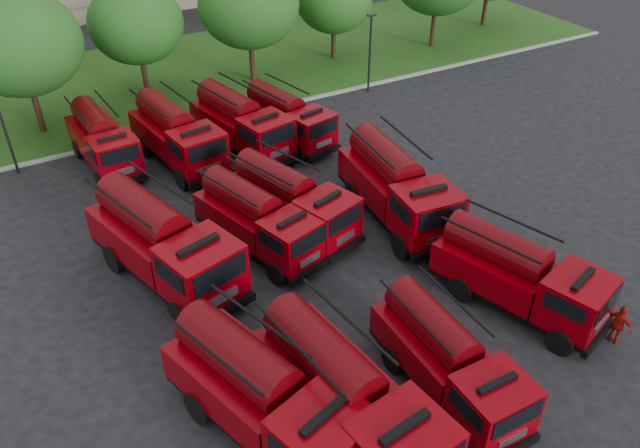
# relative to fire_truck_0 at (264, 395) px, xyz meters

# --- Properties ---
(ground) EXTENTS (140.00, 140.00, 0.00)m
(ground) POSITION_rel_fire_truck_0_xyz_m (5.48, 3.80, -1.69)
(ground) COLOR black
(ground) RESTS_ON ground
(lawn) EXTENTS (70.00, 16.00, 0.12)m
(lawn) POSITION_rel_fire_truck_0_xyz_m (5.48, 29.80, -1.63)
(lawn) COLOR #184813
(lawn) RESTS_ON ground
(curb) EXTENTS (70.00, 0.30, 0.14)m
(curb) POSITION_rel_fire_truck_0_xyz_m (5.48, 21.70, -1.62)
(curb) COLOR gray
(curb) RESTS_ON ground
(tree_2) EXTENTS (6.72, 6.72, 8.22)m
(tree_2) POSITION_rel_fire_truck_0_xyz_m (-2.52, 25.30, 3.66)
(tree_2) COLOR #382314
(tree_2) RESTS_ON ground
(tree_3) EXTENTS (5.88, 5.88, 7.19)m
(tree_3) POSITION_rel_fire_truck_0_xyz_m (4.48, 27.80, 2.99)
(tree_3) COLOR #382314
(tree_3) RESTS_ON ground
(tree_4) EXTENTS (6.55, 6.55, 8.01)m
(tree_4) POSITION_rel_fire_truck_0_xyz_m (11.48, 26.30, 3.53)
(tree_4) COLOR #382314
(tree_4) RESTS_ON ground
(tree_5) EXTENTS (5.46, 5.46, 6.68)m
(tree_5) POSITION_rel_fire_truck_0_xyz_m (18.48, 27.30, 2.66)
(tree_5) COLOR #382314
(tree_5) RESTS_ON ground
(lamp_post_0) EXTENTS (0.60, 0.25, 5.11)m
(lamp_post_0) POSITION_rel_fire_truck_0_xyz_m (-4.52, 21.00, 1.20)
(lamp_post_0) COLOR black
(lamp_post_0) RESTS_ON ground
(lamp_post_1) EXTENTS (0.60, 0.25, 5.11)m
(lamp_post_1) POSITION_rel_fire_truck_0_xyz_m (17.48, 21.00, 1.20)
(lamp_post_1) COLOR black
(lamp_post_1) RESTS_ON ground
(fire_truck_0) EXTENTS (4.56, 7.79, 3.36)m
(fire_truck_0) POSITION_rel_fire_truck_0_xyz_m (0.00, 0.00, 0.00)
(fire_truck_0) COLOR black
(fire_truck_0) RESTS_ON ground
(fire_truck_1) EXTENTS (3.46, 7.73, 3.40)m
(fire_truck_1) POSITION_rel_fire_truck_0_xyz_m (2.11, -1.27, 0.02)
(fire_truck_1) COLOR black
(fire_truck_1) RESTS_ON ground
(fire_truck_2) EXTENTS (2.43, 6.39, 2.89)m
(fire_truck_2) POSITION_rel_fire_truck_0_xyz_m (5.92, -1.46, -0.24)
(fire_truck_2) COLOR black
(fire_truck_2) RESTS_ON ground
(fire_truck_3) EXTENTS (4.21, 7.17, 3.09)m
(fire_truck_3) POSITION_rel_fire_truck_0_xyz_m (10.91, 0.54, -0.14)
(fire_truck_3) COLOR black
(fire_truck_3) RESTS_ON ground
(fire_truck_4) EXTENTS (4.70, 8.31, 3.59)m
(fire_truck_4) POSITION_rel_fire_truck_0_xyz_m (-0.31, 8.80, 0.11)
(fire_truck_4) COLOR black
(fire_truck_4) RESTS_ON ground
(fire_truck_5) EXTENTS (3.93, 6.91, 2.98)m
(fire_truck_5) POSITION_rel_fire_truck_0_xyz_m (3.84, 8.82, -0.19)
(fire_truck_5) COLOR black
(fire_truck_5) RESTS_ON ground
(fire_truck_6) EXTENTS (4.15, 7.07, 3.05)m
(fire_truck_6) POSITION_rel_fire_truck_0_xyz_m (5.76, 9.42, -0.16)
(fire_truck_6) COLOR black
(fire_truck_6) RESTS_ON ground
(fire_truck_7) EXTENTS (3.37, 7.80, 3.45)m
(fire_truck_7) POSITION_rel_fire_truck_0_xyz_m (10.38, 7.81, 0.04)
(fire_truck_7) COLOR black
(fire_truck_7) RESTS_ON ground
(fire_truck_8) EXTENTS (2.73, 6.61, 2.94)m
(fire_truck_8) POSITION_rel_fire_truck_0_xyz_m (-0.18, 19.59, -0.21)
(fire_truck_8) COLOR black
(fire_truck_8) RESTS_ON ground
(fire_truck_9) EXTENTS (3.43, 7.40, 3.25)m
(fire_truck_9) POSITION_rel_fire_truck_0_xyz_m (3.34, 17.92, -0.06)
(fire_truck_9) COLOR black
(fire_truck_9) RESTS_ON ground
(fire_truck_10) EXTENTS (3.77, 7.41, 3.22)m
(fire_truck_10) POSITION_rel_fire_truck_0_xyz_m (6.88, 17.63, -0.07)
(fire_truck_10) COLOR black
(fire_truck_10) RESTS_ON ground
(fire_truck_11) EXTENTS (3.45, 6.70, 2.91)m
(fire_truck_11) POSITION_rel_fire_truck_0_xyz_m (9.54, 17.24, -0.23)
(fire_truck_11) COLOR black
(fire_truck_11) RESTS_ON ground
(firefighter_2) EXTENTS (0.71, 1.07, 1.69)m
(firefighter_2) POSITION_rel_fire_truck_0_xyz_m (12.80, -2.75, -1.69)
(firefighter_2) COLOR #9B120B
(firefighter_2) RESTS_ON ground
(firefighter_3) EXTENTS (1.16, 0.63, 1.76)m
(firefighter_3) POSITION_rel_fire_truck_0_xyz_m (11.60, -1.51, -1.69)
(firefighter_3) COLOR black
(firefighter_3) RESTS_ON ground
(firefighter_4) EXTENTS (0.91, 0.89, 1.58)m
(firefighter_4) POSITION_rel_fire_truck_0_xyz_m (0.64, 7.07, -1.69)
(firefighter_4) COLOR black
(firefighter_4) RESTS_ON ground
(firefighter_5) EXTENTS (1.79, 1.55, 1.81)m
(firefighter_5) POSITION_rel_fire_truck_0_xyz_m (11.28, 5.28, -1.69)
(firefighter_5) COLOR black
(firefighter_5) RESTS_ON ground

